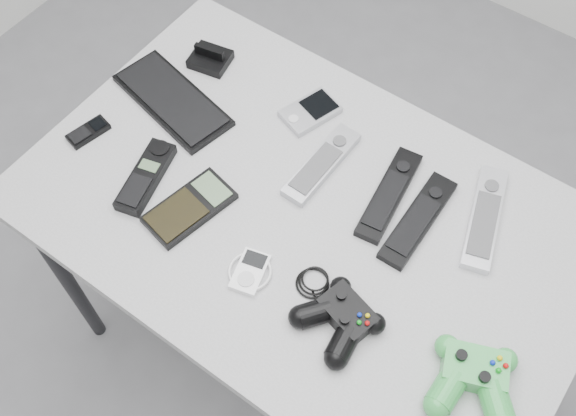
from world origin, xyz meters
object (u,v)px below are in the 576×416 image
Objects in this scene: calculator at (189,207)px; remote_silver_b at (485,217)px; pda at (310,111)px; pda_keyboard at (172,100)px; remote_black_a at (389,194)px; controller_black at (341,317)px; remote_black_b at (418,219)px; mobile_phone at (88,132)px; cordless_handset at (146,177)px; mp3_player at (250,272)px; remote_silver_a at (322,164)px; desk at (306,229)px; controller_green at (474,377)px.

remote_silver_b is at bearing 44.85° from calculator.
pda_keyboard is at bearing -132.53° from pda.
pda_keyboard is 1.26× the size of remote_black_a.
controller_black reaches higher than pda_keyboard.
remote_black_b is 0.73m from mobile_phone.
calculator is at bearing 8.99° from mobile_phone.
cordless_handset is 0.31m from mp3_player.
mobile_phone is at bearing -153.09° from remote_silver_a.
mp3_player is at bearing -93.72° from desk.
pda is 0.67× the size of calculator.
remote_silver_b is 0.34m from controller_green.
desk is at bearing 71.23° from mp3_player.
cordless_handset is at bearing 156.47° from mp3_player.
pda is 0.50× the size of controller_black.
remote_black_a reaches higher than remote_black_b.
remote_silver_b is at bearing 86.93° from controller_black.
remote_silver_b is at bearing 22.21° from pda_keyboard.
controller_black is (0.23, -0.27, 0.01)m from remote_silver_a.
remote_black_a is at bearing 120.54° from controller_green.
remote_silver_a is at bearing 38.58° from mobile_phone.
remote_silver_b is 0.86m from mobile_phone.
pda_keyboard is at bearing 149.20° from calculator.
remote_silver_b is at bearing 36.34° from remote_black_b.
cordless_handset is at bearing -169.73° from calculator.
desk is 0.26m from controller_black.
remote_black_b is 0.96× the size of controller_black.
calculator is (0.21, -0.20, 0.00)m from pda_keyboard.
pda_keyboard is at bearing 172.99° from remote_silver_b.
calculator is at bearing -121.89° from remote_silver_a.
remote_silver_a is 0.35m from remote_silver_b.
pda reaches higher than calculator.
pda is at bearing 153.74° from remote_black_a.
mp3_player is (-0.21, -0.29, -0.00)m from remote_black_b.
controller_green is at bearing -45.57° from remote_black_a.
mp3_player is at bearing 5.50° from mobile_phone.
cordless_handset is at bearing -98.99° from pda.
remote_silver_a reaches higher than remote_black_b.
controller_green is (0.13, -0.31, 0.01)m from remote_silver_b.
calculator is at bearing -147.88° from remote_black_a.
remote_black_a reaches higher than calculator.
controller_green is (0.58, -0.33, 0.02)m from pda.
remote_silver_b is (0.44, -0.02, 0.00)m from pda.
remote_silver_b reaches higher than pda_keyboard.
pda is at bearing 159.78° from remote_silver_b.
mobile_phone is at bearing -166.42° from remote_black_a.
remote_black_a and remote_silver_b have the same top height.
controller_black is at bearing -9.99° from mp3_player.
remote_silver_a is at bearing 132.57° from controller_green.
mp3_player is 0.54× the size of controller_green.
remote_black_b is 1.39× the size of controller_green.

